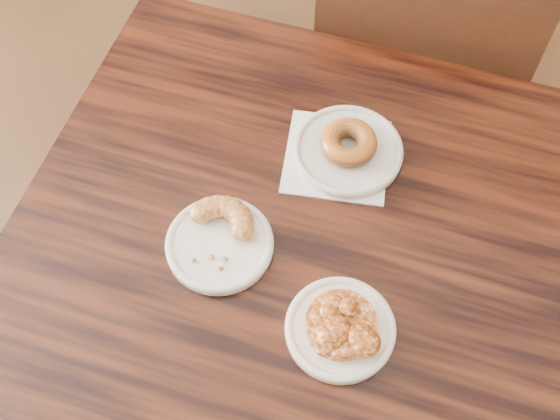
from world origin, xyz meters
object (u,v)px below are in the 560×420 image
(cafe_table, at_px, (291,336))
(apple_fritter, at_px, (341,323))
(chair_far, at_px, (419,53))
(glazed_donut, at_px, (349,143))
(cruller_fragment, at_px, (218,237))

(cafe_table, xyz_separation_m, apple_fritter, (0.09, -0.11, 0.40))
(chair_far, distance_m, glazed_donut, 0.63)
(cafe_table, height_order, chair_far, chair_far)
(chair_far, xyz_separation_m, cruller_fragment, (-0.23, -0.73, 0.33))
(apple_fritter, bearing_deg, cafe_table, 129.55)
(cafe_table, distance_m, apple_fritter, 0.43)
(chair_far, relative_size, glazed_donut, 10.22)
(glazed_donut, xyz_separation_m, cruller_fragment, (-0.15, -0.21, -0.00))
(cafe_table, bearing_deg, cruller_fragment, -162.29)
(cafe_table, xyz_separation_m, glazed_donut, (0.04, 0.18, 0.41))
(glazed_donut, bearing_deg, cafe_table, -102.54)
(glazed_donut, height_order, apple_fritter, glazed_donut)
(cruller_fragment, bearing_deg, apple_fritter, -22.69)
(glazed_donut, bearing_deg, apple_fritter, -80.07)
(cafe_table, height_order, cruller_fragment, cruller_fragment)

